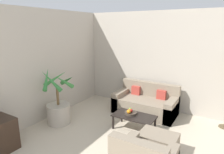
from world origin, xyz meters
The scene contains 9 objects.
wall_back centered at (0.00, 6.41, 1.35)m, with size 8.08×0.06×2.70m.
potted_palm centered at (-2.78, 4.26, 0.38)m, with size 0.80×0.79×1.36m.
sofa_loveseat centered at (-1.20, 5.88, 0.27)m, with size 1.63×0.84×0.80m.
coffee_table centered at (-1.08, 4.89, 0.30)m, with size 0.94×0.50×0.35m.
fruit_bowl centered at (-1.17, 4.91, 0.37)m, with size 0.28×0.28×0.05m.
apple_red centered at (-1.17, 4.91, 0.43)m, with size 0.07×0.07×0.07m.
apple_green centered at (-1.22, 4.98, 0.43)m, with size 0.07×0.07×0.07m.
orange_fruit centered at (-1.18, 4.82, 0.44)m, with size 0.09×0.09×0.09m.
ottoman centered at (-0.33, 4.33, 0.19)m, with size 0.68×0.48×0.38m.
Camera 1 is at (0.63, 1.10, 2.27)m, focal length 32.00 mm.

